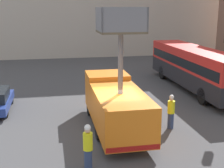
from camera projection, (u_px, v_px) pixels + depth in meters
ground_plane at (113, 137)px, 15.58m from camera, size 120.00×120.00×0.00m
utility_truck at (115, 102)px, 16.23m from camera, size 2.38×7.23×6.31m
city_bus at (194, 65)px, 24.13m from camera, size 2.52×12.44×3.22m
road_worker_near_truck at (88, 147)px, 12.18m from camera, size 0.38×0.38×1.94m
road_worker_directing at (171, 112)px, 16.46m from camera, size 0.38×0.38×1.86m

